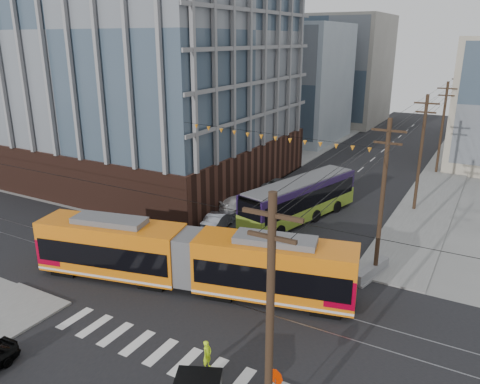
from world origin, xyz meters
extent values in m
plane|color=slate|center=(0.00, 0.00, 0.00)|extent=(160.00, 160.00, 0.00)
cube|color=#381E16|center=(-22.00, 23.00, 14.30)|extent=(30.00, 25.00, 28.60)
cube|color=#8C99A5|center=(-17.00, 52.00, 9.00)|extent=(18.00, 16.00, 18.00)
cube|color=gray|center=(-14.00, 72.00, 10.00)|extent=(16.00, 18.00, 20.00)
cylinder|color=black|center=(8.50, -6.00, 5.50)|extent=(0.30, 0.30, 11.00)
cylinder|color=black|center=(8.50, 56.00, 5.50)|extent=(0.30, 0.30, 11.00)
imported|color=#9EA4AF|center=(-5.58, 13.14, 0.70)|extent=(1.88, 4.40, 1.41)
imported|color=silver|center=(-5.90, 17.68, 0.75)|extent=(3.73, 5.57, 1.50)
imported|color=slate|center=(-5.37, 25.32, 0.66)|extent=(2.92, 5.01, 1.31)
imported|color=#CCFF18|center=(3.61, -2.81, 0.77)|extent=(0.37, 0.57, 1.55)
cube|color=slate|center=(8.30, 10.76, 0.41)|extent=(1.82, 4.16, 0.81)
camera|label=1|loc=(14.60, -19.02, 15.71)|focal=35.00mm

